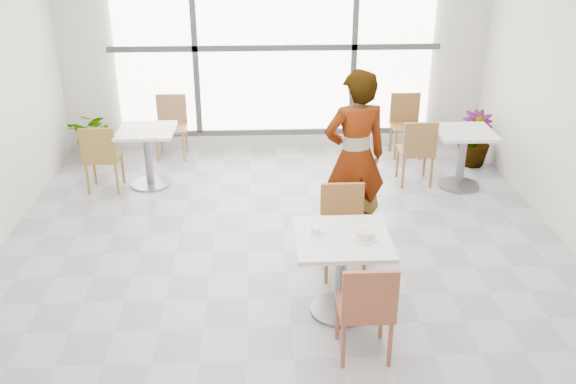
{
  "coord_description": "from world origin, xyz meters",
  "views": [
    {
      "loc": [
        -0.24,
        -5.3,
        3.27
      ],
      "look_at": [
        0.0,
        -0.3,
        1.0
      ],
      "focal_mm": 39.28,
      "sensor_mm": 36.0,
      "label": 1
    }
  ],
  "objects_px": {
    "coffee_cup": "(316,231)",
    "plant_right": "(475,139)",
    "chair_near": "(367,306)",
    "bg_table_right": "(462,151)",
    "bg_chair_right_near": "(417,148)",
    "main_table": "(341,260)",
    "bg_chair_right_far": "(406,120)",
    "bg_table_left": "(148,149)",
    "oatmeal_bowl": "(365,234)",
    "bg_chair_left_far": "(172,122)",
    "plant_left": "(94,135)",
    "chair_far": "(343,223)",
    "person": "(355,157)",
    "bg_chair_left_near": "(101,154)"
  },
  "relations": [
    {
      "from": "bg_chair_left_near",
      "to": "bg_chair_left_far",
      "type": "bearing_deg",
      "value": -119.55
    },
    {
      "from": "chair_far",
      "to": "coffee_cup",
      "type": "xyz_separation_m",
      "value": [
        -0.33,
        -0.67,
        0.28
      ]
    },
    {
      "from": "main_table",
      "to": "bg_chair_right_far",
      "type": "height_order",
      "value": "bg_chair_right_far"
    },
    {
      "from": "coffee_cup",
      "to": "plant_right",
      "type": "xyz_separation_m",
      "value": [
        2.48,
        3.32,
        -0.4
      ]
    },
    {
      "from": "person",
      "to": "plant_right",
      "type": "height_order",
      "value": "person"
    },
    {
      "from": "bg_table_left",
      "to": "bg_chair_right_near",
      "type": "height_order",
      "value": "bg_chair_right_near"
    },
    {
      "from": "bg_chair_left_near",
      "to": "bg_table_left",
      "type": "bearing_deg",
      "value": -160.73
    },
    {
      "from": "coffee_cup",
      "to": "bg_chair_left_far",
      "type": "xyz_separation_m",
      "value": [
        -1.7,
        3.91,
        -0.28
      ]
    },
    {
      "from": "bg_chair_left_near",
      "to": "bg_chair_right_near",
      "type": "relative_size",
      "value": 1.0
    },
    {
      "from": "chair_near",
      "to": "plant_left",
      "type": "bearing_deg",
      "value": -55.36
    },
    {
      "from": "person",
      "to": "coffee_cup",
      "type": "bearing_deg",
      "value": 57.41
    },
    {
      "from": "chair_near",
      "to": "bg_table_right",
      "type": "distance_m",
      "value": 3.74
    },
    {
      "from": "bg_table_left",
      "to": "bg_chair_right_far",
      "type": "relative_size",
      "value": 0.86
    },
    {
      "from": "main_table",
      "to": "coffee_cup",
      "type": "xyz_separation_m",
      "value": [
        -0.22,
        0.05,
        0.26
      ]
    },
    {
      "from": "coffee_cup",
      "to": "bg_chair_right_far",
      "type": "xyz_separation_m",
      "value": [
        1.63,
        3.81,
        -0.28
      ]
    },
    {
      "from": "chair_far",
      "to": "bg_chair_right_near",
      "type": "relative_size",
      "value": 1.0
    },
    {
      "from": "oatmeal_bowl",
      "to": "plant_right",
      "type": "height_order",
      "value": "oatmeal_bowl"
    },
    {
      "from": "chair_near",
      "to": "oatmeal_bowl",
      "type": "bearing_deg",
      "value": -96.78
    },
    {
      "from": "chair_far",
      "to": "plant_right",
      "type": "bearing_deg",
      "value": 50.88
    },
    {
      "from": "chair_near",
      "to": "bg_chair_left_far",
      "type": "distance_m",
      "value": 5.04
    },
    {
      "from": "bg_chair_right_far",
      "to": "plant_left",
      "type": "height_order",
      "value": "bg_chair_right_far"
    },
    {
      "from": "person",
      "to": "plant_left",
      "type": "bearing_deg",
      "value": -48.02
    },
    {
      "from": "person",
      "to": "main_table",
      "type": "bearing_deg",
      "value": 66.55
    },
    {
      "from": "main_table",
      "to": "bg_table_right",
      "type": "height_order",
      "value": "same"
    },
    {
      "from": "bg_table_left",
      "to": "oatmeal_bowl",
      "type": "bearing_deg",
      "value": -52.35
    },
    {
      "from": "bg_table_left",
      "to": "bg_chair_right_far",
      "type": "bearing_deg",
      "value": 15.5
    },
    {
      "from": "chair_far",
      "to": "bg_table_left",
      "type": "distance_m",
      "value": 3.09
    },
    {
      "from": "bg_chair_left_far",
      "to": "person",
      "type": "bearing_deg",
      "value": -49.32
    },
    {
      "from": "bg_chair_left_near",
      "to": "oatmeal_bowl",
      "type": "bearing_deg",
      "value": 135.55
    },
    {
      "from": "main_table",
      "to": "plant_left",
      "type": "bearing_deg",
      "value": 127.9
    },
    {
      "from": "bg_chair_right_far",
      "to": "plant_right",
      "type": "distance_m",
      "value": 0.99
    },
    {
      "from": "bg_chair_left_far",
      "to": "plant_left",
      "type": "xyz_separation_m",
      "value": [
        -1.07,
        -0.12,
        -0.15
      ]
    },
    {
      "from": "coffee_cup",
      "to": "bg_table_left",
      "type": "xyz_separation_m",
      "value": [
        -1.87,
        2.84,
        -0.29
      ]
    },
    {
      "from": "coffee_cup",
      "to": "bg_table_left",
      "type": "distance_m",
      "value": 3.41
    },
    {
      "from": "person",
      "to": "plant_left",
      "type": "distance_m",
      "value": 4.14
    },
    {
      "from": "coffee_cup",
      "to": "plant_left",
      "type": "bearing_deg",
      "value": 126.2
    },
    {
      "from": "chair_near",
      "to": "coffee_cup",
      "type": "xyz_separation_m",
      "value": [
        -0.33,
        0.7,
        0.28
      ]
    },
    {
      "from": "chair_near",
      "to": "bg_table_right",
      "type": "relative_size",
      "value": 1.16
    },
    {
      "from": "oatmeal_bowl",
      "to": "bg_chair_right_near",
      "type": "relative_size",
      "value": 0.24
    },
    {
      "from": "main_table",
      "to": "bg_chair_left_far",
      "type": "relative_size",
      "value": 0.92
    },
    {
      "from": "oatmeal_bowl",
      "to": "bg_chair_left_near",
      "type": "xyz_separation_m",
      "value": [
        -2.81,
        2.76,
        -0.29
      ]
    },
    {
      "from": "chair_near",
      "to": "bg_chair_right_near",
      "type": "height_order",
      "value": "same"
    },
    {
      "from": "person",
      "to": "bg_chair_left_far",
      "type": "height_order",
      "value": "person"
    },
    {
      "from": "coffee_cup",
      "to": "bg_chair_left_far",
      "type": "relative_size",
      "value": 0.18
    },
    {
      "from": "bg_table_left",
      "to": "bg_table_right",
      "type": "height_order",
      "value": "same"
    },
    {
      "from": "bg_table_right",
      "to": "bg_chair_right_near",
      "type": "height_order",
      "value": "bg_chair_right_near"
    },
    {
      "from": "oatmeal_bowl",
      "to": "coffee_cup",
      "type": "bearing_deg",
      "value": 165.6
    },
    {
      "from": "bg_chair_right_near",
      "to": "chair_near",
      "type": "bearing_deg",
      "value": 70.54
    },
    {
      "from": "chair_far",
      "to": "bg_chair_left_far",
      "type": "height_order",
      "value": "same"
    },
    {
      "from": "plant_left",
      "to": "bg_table_left",
      "type": "bearing_deg",
      "value": -46.3
    }
  ]
}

